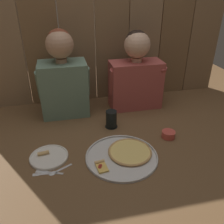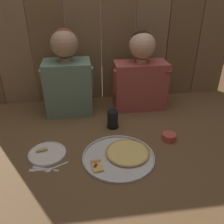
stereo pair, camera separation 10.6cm
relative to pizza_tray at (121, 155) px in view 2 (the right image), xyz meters
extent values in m
plane|color=brown|center=(-0.03, 0.13, -0.01)|extent=(3.20, 3.20, 0.00)
cylinder|color=silver|center=(-0.02, -0.01, -0.01)|extent=(0.43, 0.43, 0.01)
torus|color=silver|center=(-0.02, -0.01, 0.00)|extent=(0.43, 0.43, 0.01)
cylinder|color=#B23823|center=(0.04, 0.02, 0.00)|extent=(0.26, 0.26, 0.00)
cylinder|color=#F4D170|center=(0.04, 0.02, 0.00)|extent=(0.25, 0.25, 0.01)
torus|color=tan|center=(0.04, 0.02, 0.00)|extent=(0.26, 0.26, 0.01)
cube|color=#EABC56|center=(-0.15, -0.08, 0.00)|extent=(0.07, 0.09, 0.01)
cylinder|color=tan|center=(-0.16, -0.04, 0.01)|extent=(0.06, 0.03, 0.02)
cylinder|color=#A3281E|center=(-0.16, -0.07, 0.01)|extent=(0.02, 0.02, 0.00)
cylinder|color=#A3281E|center=(-0.16, -0.08, 0.01)|extent=(0.02, 0.02, 0.00)
cylinder|color=white|center=(-0.44, 0.08, 0.00)|extent=(0.22, 0.22, 0.01)
torus|color=white|center=(-0.44, 0.08, 0.00)|extent=(0.22, 0.22, 0.01)
cylinder|color=tan|center=(-0.47, 0.10, 0.01)|extent=(0.07, 0.03, 0.02)
cylinder|color=black|center=(-0.01, 0.34, -0.01)|extent=(0.09, 0.09, 0.01)
cylinder|color=black|center=(-0.01, 0.34, 0.06)|extent=(0.08, 0.08, 0.12)
cylinder|color=#CC4C42|center=(0.34, 0.13, 0.01)|extent=(0.09, 0.09, 0.04)
cylinder|color=#B23823|center=(0.34, 0.13, 0.02)|extent=(0.07, 0.07, 0.02)
cube|color=silver|center=(-0.44, -0.06, -0.01)|extent=(0.10, 0.02, 0.01)
cube|color=silver|center=(-0.50, -0.05, -0.01)|extent=(0.04, 0.02, 0.01)
cube|color=silver|center=(-0.40, -0.06, -0.01)|extent=(0.09, 0.04, 0.01)
cube|color=silver|center=(-0.48, -0.03, -0.01)|extent=(0.06, 0.04, 0.00)
cube|color=silver|center=(-0.35, -0.03, -0.01)|extent=(0.09, 0.05, 0.01)
ellipsoid|color=silver|center=(-0.42, -0.06, -0.01)|extent=(0.05, 0.05, 0.01)
cube|color=slate|center=(-0.31, 0.62, 0.19)|extent=(0.34, 0.24, 0.41)
cylinder|color=tan|center=(-0.31, 0.62, 0.41)|extent=(0.08, 0.08, 0.03)
sphere|color=tan|center=(-0.31, 0.62, 0.52)|extent=(0.19, 0.19, 0.19)
sphere|color=brown|center=(-0.31, 0.64, 0.54)|extent=(0.18, 0.18, 0.18)
cylinder|color=slate|center=(-0.46, 0.58, 0.25)|extent=(0.08, 0.14, 0.24)
cylinder|color=slate|center=(-0.16, 0.58, 0.25)|extent=(0.08, 0.12, 0.23)
cube|color=#AD4C47|center=(0.25, 0.62, 0.18)|extent=(0.41, 0.20, 0.38)
cylinder|color=#DBAD8E|center=(0.25, 0.62, 0.38)|extent=(0.08, 0.08, 0.03)
sphere|color=#DBAD8E|center=(0.25, 0.62, 0.49)|extent=(0.19, 0.19, 0.19)
sphere|color=black|center=(0.25, 0.64, 0.51)|extent=(0.18, 0.18, 0.18)
cylinder|color=#AD4C47|center=(0.07, 0.58, 0.23)|extent=(0.08, 0.12, 0.22)
cylinder|color=#AD4C47|center=(0.43, 0.58, 0.23)|extent=(0.08, 0.14, 0.22)
cube|color=#8A6B4D|center=(-0.72, 0.85, 0.56)|extent=(0.27, 0.03, 1.15)
cube|color=brown|center=(-0.44, 0.85, 0.56)|extent=(0.27, 0.03, 1.15)
cube|color=#836445|center=(-0.17, 0.85, 0.56)|extent=(0.27, 0.03, 1.15)
cube|color=brown|center=(0.11, 0.85, 0.56)|extent=(0.27, 0.03, 1.15)
cube|color=#886A4B|center=(0.38, 0.85, 0.56)|extent=(0.27, 0.03, 1.15)
cube|color=brown|center=(0.66, 0.85, 0.56)|extent=(0.27, 0.03, 1.15)
cube|color=#806243|center=(0.93, 0.85, 0.56)|extent=(0.27, 0.03, 1.15)
camera|label=1|loc=(-0.31, -1.08, 0.90)|focal=38.17mm
camera|label=2|loc=(-0.21, -1.09, 0.90)|focal=38.17mm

